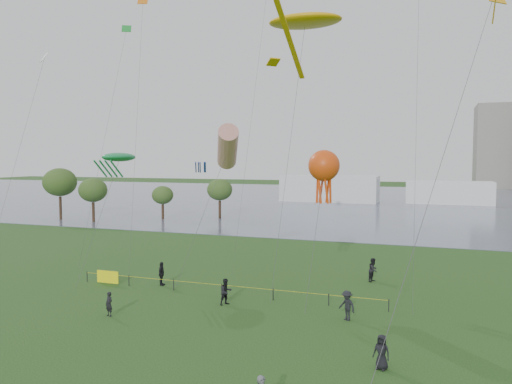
% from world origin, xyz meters
% --- Properties ---
extents(ground_plane, '(400.00, 400.00, 0.00)m').
position_xyz_m(ground_plane, '(0.00, 0.00, 0.00)').
color(ground_plane, '#183812').
extents(lake, '(400.00, 120.00, 0.08)m').
position_xyz_m(lake, '(0.00, 100.00, 0.02)').
color(lake, slate).
rests_on(lake, ground_plane).
extents(building_low, '(16.00, 18.00, 28.00)m').
position_xyz_m(building_low, '(32.00, 168.00, 14.00)').
color(building_low, gray).
rests_on(building_low, ground_plane).
extents(pavilion_left, '(22.00, 8.00, 6.00)m').
position_xyz_m(pavilion_left, '(-12.00, 95.00, 3.00)').
color(pavilion_left, silver).
rests_on(pavilion_left, ground_plane).
extents(pavilion_right, '(18.00, 7.00, 5.00)m').
position_xyz_m(pavilion_right, '(14.00, 98.00, 2.50)').
color(pavilion_right, white).
rests_on(pavilion_right, ground_plane).
extents(trees, '(28.80, 15.43, 8.46)m').
position_xyz_m(trees, '(-38.45, 49.29, 5.35)').
color(trees, '#342317').
rests_on(trees, ground_plane).
extents(fence, '(24.07, 0.07, 1.05)m').
position_xyz_m(fence, '(-10.23, 13.98, 0.55)').
color(fence, black).
rests_on(fence, ground_plane).
extents(spectator_a, '(1.07, 1.12, 1.82)m').
position_xyz_m(spectator_a, '(-2.86, 11.87, 0.91)').
color(spectator_a, black).
rests_on(spectator_a, ground_plane).
extents(spectator_b, '(1.39, 1.24, 1.87)m').
position_xyz_m(spectator_b, '(5.56, 11.33, 0.94)').
color(spectator_b, black).
rests_on(spectator_b, ground_plane).
extents(spectator_c, '(0.68, 1.17, 1.88)m').
position_xyz_m(spectator_c, '(-9.74, 14.97, 0.94)').
color(spectator_c, black).
rests_on(spectator_c, ground_plane).
extents(spectator_d, '(0.95, 0.77, 1.69)m').
position_xyz_m(spectator_d, '(8.30, 4.61, 0.84)').
color(spectator_d, black).
rests_on(spectator_d, ground_plane).
extents(spectator_f, '(0.66, 0.53, 1.56)m').
position_xyz_m(spectator_f, '(-8.96, 7.05, 0.78)').
color(spectator_f, black).
rests_on(spectator_f, ground_plane).
extents(spectator_g, '(1.02, 1.14, 1.94)m').
position_xyz_m(spectator_g, '(6.01, 21.87, 0.97)').
color(spectator_g, black).
rests_on(spectator_g, ground_plane).
extents(kite_stingray, '(5.70, 10.26, 21.01)m').
position_xyz_m(kite_stingray, '(0.95, 18.43, 20.50)').
color(kite_stingray, '#3F3F42').
extents(kite_windsock, '(5.01, 5.34, 12.82)m').
position_xyz_m(kite_windsock, '(-5.15, 17.66, 10.98)').
color(kite_windsock, '#3F3F42').
extents(kite_creature, '(2.23, 8.22, 10.60)m').
position_xyz_m(kite_creature, '(-15.83, 18.25, 10.17)').
color(kite_creature, '#3F3F42').
extents(kite_octopus, '(2.42, 7.99, 10.76)m').
position_xyz_m(kite_octopus, '(2.54, 18.47, 9.49)').
color(kite_octopus, '#3F3F42').
extents(kite_delta, '(6.14, 16.21, 19.65)m').
position_xyz_m(kite_delta, '(12.95, 9.99, 17.76)').
color(kite_delta, '#3F3F42').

